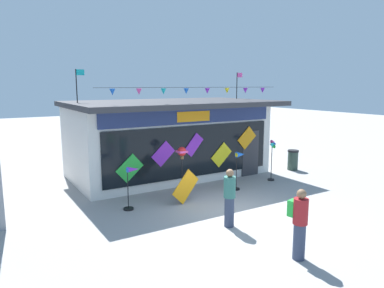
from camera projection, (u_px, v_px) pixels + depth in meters
The scene contains 10 objects.
ground_plane at pixel (234, 212), 11.42m from camera, with size 80.00×80.00×0.00m, color #9E9B99.
kite_shop_building at pixel (168, 137), 16.00m from camera, with size 8.71×5.36×4.61m.
wind_spinner_far_left at pixel (131, 182), 11.51m from camera, with size 0.57×0.33×1.42m.
wind_spinner_left at pixel (182, 159), 12.73m from camera, with size 0.36×0.36×1.83m.
wind_spinner_center_left at pixel (239, 162), 13.69m from camera, with size 0.51×0.29×1.49m.
wind_spinner_center_right at pixel (272, 152), 14.94m from camera, with size 0.38×0.28×1.75m.
person_near_camera at pixel (229, 198), 10.09m from camera, with size 0.34×0.34×1.68m.
person_mid_plaza at pixel (299, 222), 8.18m from camera, with size 0.35×0.47×1.68m.
trash_bin at pixel (293, 160), 16.97m from camera, with size 0.52×0.52×0.95m.
display_kite_on_ground at pixel (186, 187), 12.17m from camera, with size 0.58×0.03×1.06m, color orange.
Camera 1 is at (-6.85, -8.60, 4.00)m, focal length 33.41 mm.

